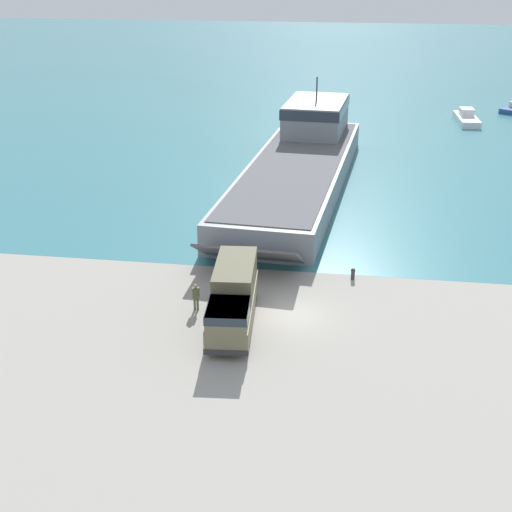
% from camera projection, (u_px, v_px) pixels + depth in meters
% --- Properties ---
extents(ground_plane, '(240.00, 240.00, 0.00)m').
position_uv_depth(ground_plane, '(290.00, 315.00, 42.29)').
color(ground_plane, '#9E998E').
extents(water_surface, '(240.00, 180.00, 0.01)m').
position_uv_depth(water_surface, '(345.00, 69.00, 129.66)').
color(water_surface, teal).
rests_on(water_surface, ground_plane).
extents(landing_craft, '(10.63, 38.14, 8.09)m').
position_uv_depth(landing_craft, '(302.00, 158.00, 66.60)').
color(landing_craft, gray).
rests_on(landing_craft, ground_plane).
extents(military_truck, '(3.03, 8.39, 3.25)m').
position_uv_depth(military_truck, '(233.00, 298.00, 40.63)').
color(military_truck, '#6B664C').
rests_on(military_truck, ground_plane).
extents(soldier_on_ramp, '(0.50, 0.40, 1.69)m').
position_uv_depth(soldier_on_ramp, '(196.00, 295.00, 42.47)').
color(soldier_on_ramp, '#566042').
rests_on(soldier_on_ramp, ground_plane).
extents(moored_boat_a, '(2.69, 7.24, 1.71)m').
position_uv_depth(moored_boat_a, '(467.00, 118.00, 89.03)').
color(moored_boat_a, white).
rests_on(moored_boat_a, ground_plane).
extents(mooring_bollard, '(0.30, 0.30, 0.79)m').
position_uv_depth(mooring_bollard, '(353.00, 273.00, 46.63)').
color(mooring_bollard, '#333338').
rests_on(mooring_bollard, ground_plane).
extents(cargo_crate, '(0.99, 1.09, 0.75)m').
position_uv_depth(cargo_crate, '(221.00, 324.00, 40.47)').
color(cargo_crate, '#566042').
rests_on(cargo_crate, ground_plane).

